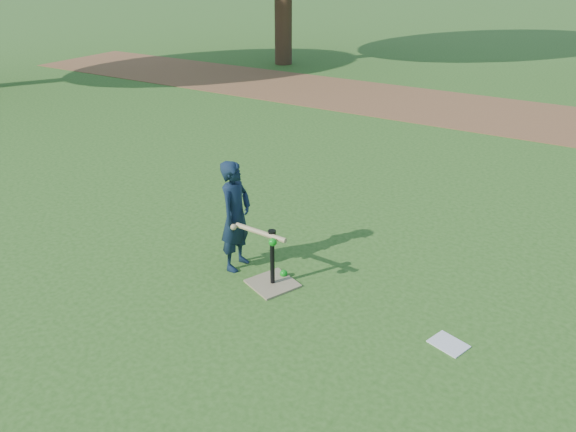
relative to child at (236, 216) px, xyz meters
The scene contains 7 objects.
ground 0.67m from the child, 46.10° to the left, with size 80.00×80.00×0.00m, color #285116.
dirt_strip 7.75m from the child, 88.40° to the left, with size 24.00×3.00×0.01m, color brown.
child is the anchor object (origin of this frame).
wiffle_ball_ground 0.78m from the child, ahead, with size 0.08×0.08×0.08m, color #0C8C14.
clipboard 2.42m from the child, ahead, with size 0.30×0.23×0.01m, color silver.
batting_tee 0.72m from the child, 12.60° to the right, with size 0.56×0.56×0.61m.
swing_action 0.44m from the child, 21.02° to the right, with size 0.63×0.16×0.09m.
Camera 1 is at (2.97, -4.40, 3.09)m, focal length 35.00 mm.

